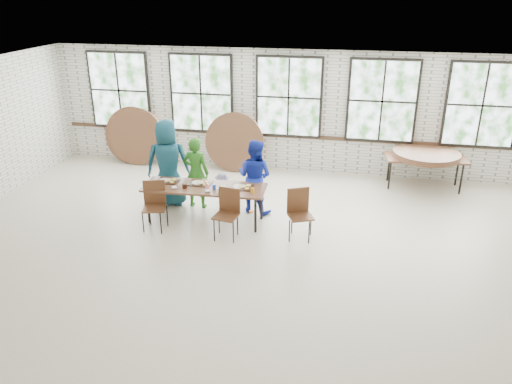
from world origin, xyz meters
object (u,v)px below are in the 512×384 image
chair_near_left (154,201)px  dining_table (205,189)px  chair_near_right (228,209)px  storage_table (426,159)px

chair_near_left → dining_table: bearing=12.6°
chair_near_left → chair_near_right: bearing=-18.8°
chair_near_left → storage_table: 6.21m
chair_near_right → storage_table: chair_near_right is taller
chair_near_right → dining_table: bearing=147.2°
chair_near_right → storage_table: size_ratio=0.51×
dining_table → chair_near_right: bearing=-43.8°
storage_table → chair_near_left: bearing=-155.0°
dining_table → chair_near_left: 0.99m
dining_table → storage_table: 5.22m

